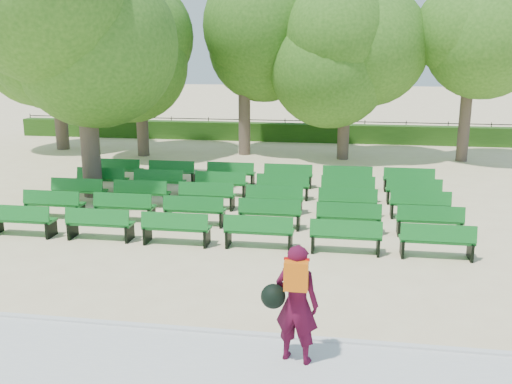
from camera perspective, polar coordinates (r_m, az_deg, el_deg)
ground at (r=15.69m, az=-6.48°, el=-2.75°), size 120.00×120.00×0.00m
paving at (r=9.31m, az=-19.08°, el=-15.60°), size 30.00×2.20×0.06m
curb at (r=10.20m, az=-16.03°, el=-12.50°), size 30.00×0.12×0.10m
hedge at (r=29.03m, az=0.85°, el=6.04°), size 26.00×0.70×0.90m
fence at (r=29.49m, az=0.96°, el=5.28°), size 26.00×0.10×1.02m
tree_line at (r=25.20m, az=-0.46°, el=3.76°), size 21.80×6.80×7.04m
bench_array at (r=16.44m, az=-1.36°, el=-1.56°), size 1.65×0.64×1.02m
tree_among at (r=18.27m, az=-17.03°, el=15.59°), size 5.69×5.69×7.77m
person at (r=8.36m, az=3.90°, el=-10.93°), size 0.89×0.58×1.79m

